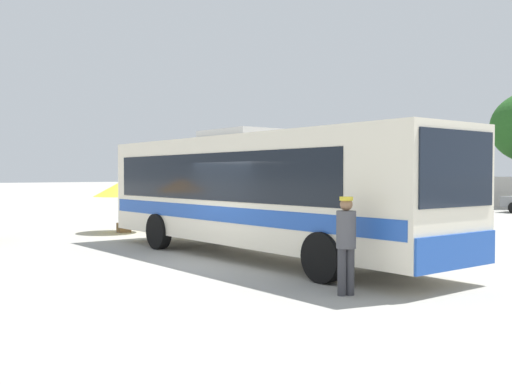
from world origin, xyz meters
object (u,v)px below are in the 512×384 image
Objects in this scene: parked_car_leftmost_grey at (365,195)px; parked_car_second_black at (433,196)px; coach_bus_cream_blue at (256,188)px; attendant_by_bus_door at (346,239)px; roadside_tree_left at (407,155)px; vendor_umbrella_secondary_yellow at (124,189)px.

parked_car_second_black reaches higher than parked_car_leftmost_grey.
parked_car_leftmost_grey is at bearing 120.56° from coach_bus_cream_blue.
attendant_by_bus_door is 39.51m from roadside_tree_left.
parked_car_second_black is at bearing -4.75° from parked_car_leftmost_grey.
vendor_umbrella_secondary_yellow is 0.50× the size of parked_car_second_black.
coach_bus_cream_blue is 2.66× the size of parked_car_second_black.
parked_car_leftmost_grey is at bearing 104.29° from vendor_umbrella_secondary_yellow.
coach_bus_cream_blue is at bearing -6.16° from vendor_umbrella_secondary_yellow.
parked_car_second_black is (5.72, -0.48, 0.04)m from parked_car_leftmost_grey.
coach_bus_cream_blue is 6.68× the size of attendant_by_bus_door.
roadside_tree_left reaches higher than parked_car_leftmost_grey.
attendant_by_bus_door is at bearing -24.86° from coach_bus_cream_blue.
vendor_umbrella_secondary_yellow is at bearing 173.84° from coach_bus_cream_blue.
parked_car_leftmost_grey is 0.80× the size of roadside_tree_left.
vendor_umbrella_secondary_yellow is 23.92m from parked_car_leftmost_grey.
roadside_tree_left is (-20.25, 33.81, 2.78)m from attendant_by_bus_door.
parked_car_leftmost_grey is (-5.90, 23.16, -0.88)m from vendor_umbrella_secondary_yellow.
vendor_umbrella_secondary_yellow is at bearing -89.55° from parked_car_second_black.
coach_bus_cream_blue is at bearing 155.14° from attendant_by_bus_door.
vendor_umbrella_secondary_yellow reaches higher than attendant_by_bus_door.
coach_bus_cream_blue is 2.67× the size of parked_car_leftmost_grey.
roadside_tree_left is (-7.22, 30.73, 2.16)m from vendor_umbrella_secondary_yellow.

